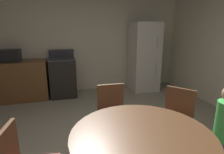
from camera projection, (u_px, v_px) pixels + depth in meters
wall_back at (78, 39)px, 4.83m from camera, size 5.63×0.12×2.70m
kitchen_counter at (8, 81)px, 4.27m from camera, size 1.73×0.60×0.90m
oven_range at (63, 77)px, 4.58m from camera, size 0.60×0.60×1.10m
refrigerator at (144, 57)px, 4.94m from camera, size 0.68×0.68×1.76m
microwave at (9, 56)px, 4.15m from camera, size 0.44×0.32×0.26m
dining_table at (141, 149)px, 1.66m from camera, size 1.24×1.24×0.76m
chair_northeast at (176, 117)px, 2.47m from camera, size 0.56×0.56×0.87m
chair_north at (113, 112)px, 2.63m from camera, size 0.40×0.40×0.87m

